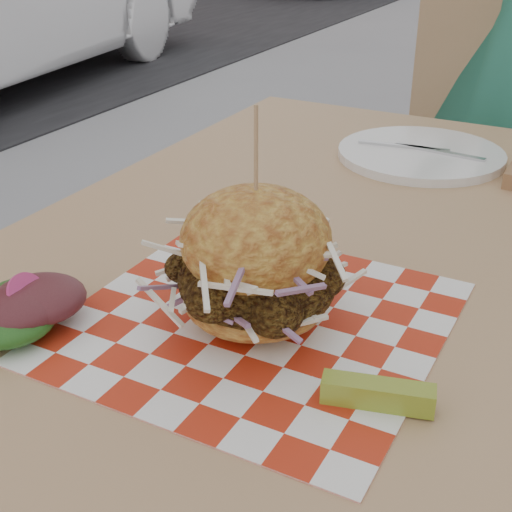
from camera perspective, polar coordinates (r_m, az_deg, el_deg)
The scene contains 7 objects.
patio_table at distance 0.93m, azimuth 6.28°, elevation -3.28°, with size 0.80×1.20×0.75m.
patio_chair at distance 1.81m, azimuth 17.46°, elevation 6.88°, with size 0.43×0.44×0.95m.
paper_liner at distance 0.73m, azimuth 0.00°, elevation -5.20°, with size 0.36×0.36×0.00m, color red.
sandwich at distance 0.70m, azimuth 0.00°, elevation -0.84°, with size 0.20×0.20×0.22m.
pickle_spear at distance 0.62m, azimuth 9.71°, elevation -10.81°, with size 0.10×0.02×0.02m, color #ABAE32.
side_salad at distance 0.75m, azimuth -19.47°, elevation -4.61°, with size 0.13×0.14×0.05m.
place_setting at distance 1.21m, azimuth 13.05°, elevation 7.95°, with size 0.27×0.27×0.02m.
Camera 1 is at (0.19, -1.10, 1.14)m, focal length 50.00 mm.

